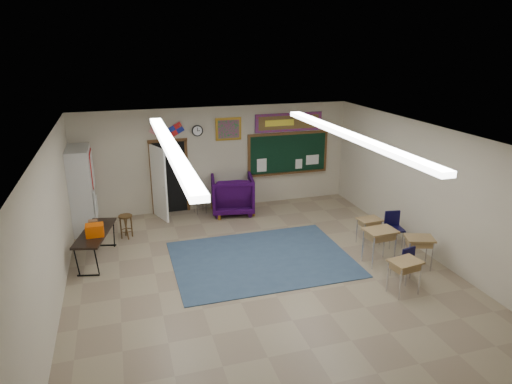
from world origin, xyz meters
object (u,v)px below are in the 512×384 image
object	(u,v)px
wingback_armchair	(232,194)
student_desk_front_left	(379,244)
folding_table	(96,245)
wooden_stool	(126,226)
student_desk_front_right	(369,230)

from	to	relation	value
wingback_armchair	student_desk_front_left	bearing A→B (deg)	129.91
wingback_armchair	folding_table	xyz separation A→B (m)	(-3.69, -2.08, -0.17)
wingback_armchair	wooden_stool	xyz separation A→B (m)	(-3.01, -0.98, -0.24)
wingback_armchair	student_desk_front_right	bearing A→B (deg)	140.76
student_desk_front_left	folding_table	distance (m)	6.35
student_desk_front_left	folding_table	bearing A→B (deg)	158.69
wingback_armchair	wooden_stool	world-z (taller)	wingback_armchair
wingback_armchair	wooden_stool	distance (m)	3.17
student_desk_front_left	wooden_stool	bearing A→B (deg)	146.93
student_desk_front_right	wooden_stool	world-z (taller)	student_desk_front_right
student_desk_front_left	student_desk_front_right	distance (m)	1.04
student_desk_front_left	folding_table	world-z (taller)	folding_table
student_desk_front_right	wooden_stool	bearing A→B (deg)	155.63
wingback_armchair	student_desk_front_right	distance (m)	4.07
student_desk_front_left	wingback_armchair	bearing A→B (deg)	116.91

